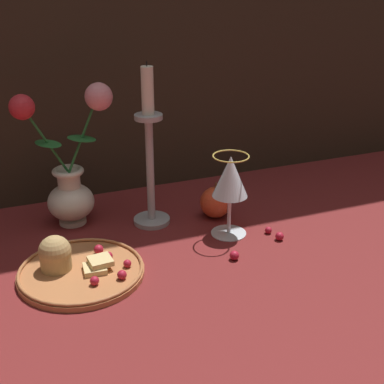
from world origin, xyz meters
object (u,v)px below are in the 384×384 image
object	(u,v)px
vase	(70,176)
wine_glass	(230,180)
plate_with_pastries	(75,267)
apple_beside_vase	(216,202)
candlestick	(150,157)

from	to	relation	value
vase	wine_glass	world-z (taller)	vase
plate_with_pastries	apple_beside_vase	xyz separation A→B (m)	(0.33, 0.12, 0.02)
plate_with_pastries	candlestick	bearing A→B (deg)	37.91
vase	plate_with_pastries	size ratio (longest dim) A/B	1.32
vase	apple_beside_vase	bearing A→B (deg)	-15.88
apple_beside_vase	wine_glass	bearing A→B (deg)	-94.57
plate_with_pastries	vase	bearing A→B (deg)	80.60
apple_beside_vase	candlestick	bearing A→B (deg)	170.04
wine_glass	apple_beside_vase	size ratio (longest dim) A/B	2.13
vase	apple_beside_vase	xyz separation A→B (m)	(0.29, -0.08, -0.07)
vase	candlestick	size ratio (longest dim) A/B	0.87
vase	apple_beside_vase	distance (m)	0.32
vase	candlestick	distance (m)	0.17
vase	wine_glass	bearing A→B (deg)	-30.05
plate_with_pastries	wine_glass	distance (m)	0.34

